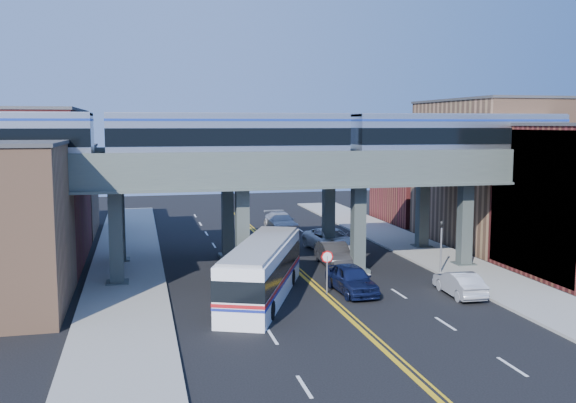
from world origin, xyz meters
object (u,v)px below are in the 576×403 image
at_px(car_lane_c, 332,240).
at_px(car_parked_curb, 459,284).
at_px(transit_bus, 262,272).
at_px(car_lane_a, 352,279).
at_px(car_lane_b, 334,254).
at_px(traffic_signal, 441,241).
at_px(car_lane_d, 281,222).
at_px(stop_sign, 327,265).
at_px(transit_train, 230,137).

height_order(car_lane_c, car_parked_curb, car_lane_c).
relative_size(transit_bus, car_lane_c, 1.94).
bearing_deg(transit_bus, car_lane_c, -10.65).
relative_size(car_lane_a, car_parked_curb, 1.13).
bearing_deg(car_lane_c, car_lane_b, -111.77).
bearing_deg(car_parked_curb, traffic_signal, -102.06).
bearing_deg(car_lane_d, stop_sign, -97.78).
xyz_separation_m(traffic_signal, car_parked_curb, (-1.39, -5.21, -1.57)).
bearing_deg(car_lane_c, stop_sign, -115.00).
distance_m(traffic_signal, car_lane_d, 21.35).
relative_size(traffic_signal, car_lane_d, 0.71).
relative_size(car_lane_c, car_parked_curb, 1.44).
height_order(transit_train, car_lane_c, transit_train).
bearing_deg(car_lane_b, stop_sign, -108.60).
bearing_deg(transit_train, car_lane_a, -38.15).
xyz_separation_m(car_lane_b, car_lane_d, (-0.38, 16.04, -0.00)).
height_order(transit_bus, car_lane_a, transit_bus).
bearing_deg(car_lane_b, transit_bus, -129.96).
bearing_deg(traffic_signal, transit_bus, -165.87).
bearing_deg(car_lane_a, traffic_signal, 20.52).
xyz_separation_m(transit_train, car_parked_curb, (12.57, -7.21, -8.54)).
bearing_deg(traffic_signal, car_lane_b, 145.70).
bearing_deg(car_lane_a, car_lane_c, 75.72).
relative_size(stop_sign, car_lane_b, 0.51).
distance_m(transit_train, stop_sign, 10.35).
height_order(traffic_signal, car_lane_c, traffic_signal).
distance_m(car_lane_b, car_lane_c, 5.33).
bearing_deg(stop_sign, car_lane_b, 69.46).
bearing_deg(car_lane_d, car_parked_curb, -80.57).
bearing_deg(car_parked_curb, car_lane_a, -16.01).
height_order(car_lane_b, car_parked_curb, car_lane_b).
height_order(car_lane_a, car_lane_d, car_lane_a).
height_order(transit_train, traffic_signal, transit_train).
xyz_separation_m(car_lane_b, car_lane_c, (1.39, 5.14, 0.04)).
xyz_separation_m(car_lane_c, car_parked_curb, (3.42, -14.58, -0.16)).
height_order(transit_train, stop_sign, transit_train).
relative_size(car_lane_b, car_lane_d, 0.88).
relative_size(traffic_signal, car_lane_b, 0.80).
relative_size(stop_sign, car_lane_d, 0.45).
height_order(car_lane_d, car_parked_curb, car_lane_d).
bearing_deg(stop_sign, car_lane_d, 84.29).
bearing_deg(traffic_signal, car_lane_a, -156.91).
distance_m(car_lane_b, car_parked_curb, 10.59).
relative_size(stop_sign, car_lane_c, 0.41).
distance_m(traffic_signal, transit_bus, 13.32).
relative_size(stop_sign, car_parked_curb, 0.59).
relative_size(stop_sign, car_lane_a, 0.52).
xyz_separation_m(stop_sign, car_parked_curb, (7.51, -2.21, -1.03)).
bearing_deg(car_parked_curb, car_lane_d, -75.62).
distance_m(car_lane_a, car_lane_c, 12.79).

